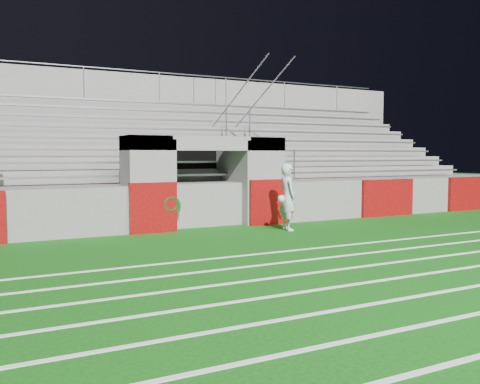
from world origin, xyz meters
TOP-DOWN VIEW (x-y plane):
  - ground at (0.00, 0.00)m, footprint 90.00×90.00m
  - field_markings at (0.00, -5.00)m, footprint 28.00×8.09m
  - stadium_structure at (0.00, 7.97)m, footprint 26.00×8.48m
  - goalkeeper_with_ball at (1.63, 1.70)m, footprint 0.68×0.73m
  - hose_coil at (-1.31, 2.94)m, footprint 0.60×0.15m

SIDE VIEW (x-z plane):
  - ground at x=0.00m, z-range 0.00..0.00m
  - field_markings at x=0.00m, z-range 0.00..0.01m
  - hose_coil at x=-1.31m, z-range 0.40..1.01m
  - goalkeeper_with_ball at x=1.63m, z-range 0.00..1.84m
  - stadium_structure at x=0.00m, z-range -1.22..4.20m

